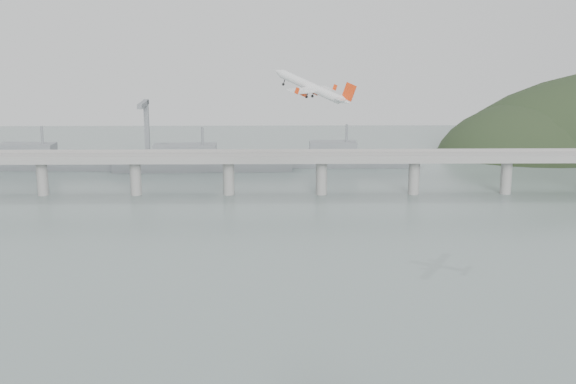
{
  "coord_description": "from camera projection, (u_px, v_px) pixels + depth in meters",
  "views": [
    {
      "loc": [
        -3.48,
        -204.51,
        98.21
      ],
      "look_at": [
        0.0,
        55.0,
        36.0
      ],
      "focal_mm": 48.0,
      "sensor_mm": 36.0,
      "label": 1
    }
  ],
  "objects": [
    {
      "name": "ground",
      "position": [
        291.0,
        358.0,
        221.79
      ],
      "size": [
        900.0,
        900.0,
        0.0
      ],
      "primitive_type": "plane",
      "color": "slate",
      "rests_on": "ground"
    },
    {
      "name": "airliner",
      "position": [
        312.0,
        88.0,
        311.37
      ],
      "size": [
        33.95,
        32.62,
        15.31
      ],
      "rotation": [
        0.05,
        -0.34,
        2.61
      ],
      "color": "silver",
      "rests_on": "ground"
    },
    {
      "name": "distant_fleet",
      "position": [
        33.0,
        161.0,
        476.07
      ],
      "size": [
        453.0,
        60.9,
        40.0
      ],
      "color": "slate",
      "rests_on": "ground"
    },
    {
      "name": "bridge",
      "position": [
        282.0,
        162.0,
        412.14
      ],
      "size": [
        800.0,
        22.0,
        23.9
      ],
      "color": "gray",
      "rests_on": "ground"
    }
  ]
}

